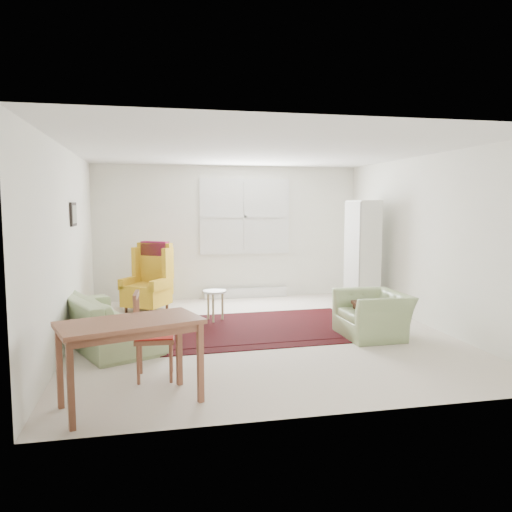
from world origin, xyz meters
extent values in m
cube|color=beige|center=(0.00, 0.00, 0.00)|extent=(5.00, 5.50, 0.01)
cube|color=white|center=(0.00, 0.00, 2.50)|extent=(5.00, 5.50, 0.01)
cube|color=white|center=(0.00, 2.75, 1.25)|extent=(5.00, 0.04, 2.50)
cube|color=white|center=(0.00, -2.75, 1.25)|extent=(5.00, 0.04, 2.50)
cube|color=white|center=(-2.50, 0.00, 1.25)|extent=(0.04, 5.50, 2.50)
cube|color=white|center=(2.50, 0.00, 1.25)|extent=(0.04, 5.50, 2.50)
cube|color=white|center=(0.30, 2.73, 1.55)|extent=(1.72, 0.06, 1.42)
cube|color=white|center=(0.30, 2.73, 1.55)|extent=(1.60, 0.02, 1.30)
cube|color=silver|center=(0.30, 2.67, 0.09)|extent=(1.60, 0.12, 0.18)
cube|color=black|center=(-2.48, 0.50, 1.65)|extent=(0.03, 0.42, 0.32)
cube|color=tan|center=(-2.46, 0.50, 1.65)|extent=(0.01, 0.34, 0.24)
imported|color=#93A870|center=(-2.10, 0.01, 0.43)|extent=(1.64, 2.29, 0.86)
imported|color=#93A870|center=(1.45, -0.47, 0.36)|extent=(0.84, 0.96, 0.73)
camera|label=1|loc=(-1.47, -6.61, 1.79)|focal=35.00mm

